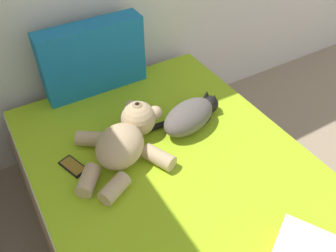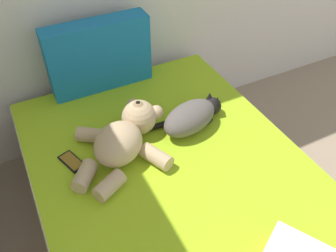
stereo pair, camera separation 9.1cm
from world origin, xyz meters
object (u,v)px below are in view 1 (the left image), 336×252
(bed, at_px, (187,214))
(cat, at_px, (191,115))
(patterned_cushion, at_px, (93,58))
(cell_phone, at_px, (73,166))
(teddy_bear, at_px, (126,139))

(bed, height_order, cat, cat)
(patterned_cushion, relative_size, cat, 1.40)
(bed, bearing_deg, cat, 55.46)
(bed, xyz_separation_m, cell_phone, (-0.44, 0.37, 0.27))
(bed, distance_m, cat, 0.52)
(bed, distance_m, patterned_cushion, 1.04)
(bed, xyz_separation_m, cat, (0.23, 0.33, 0.34))
(bed, distance_m, teddy_bear, 0.51)
(cat, xyz_separation_m, teddy_bear, (-0.39, 0.00, 0.01))
(bed, relative_size, patterned_cushion, 3.29)
(bed, bearing_deg, teddy_bear, 115.79)
(cat, bearing_deg, cell_phone, 176.77)
(bed, distance_m, cell_phone, 0.63)
(cat, distance_m, teddy_bear, 0.39)
(teddy_bear, relative_size, cell_phone, 3.56)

